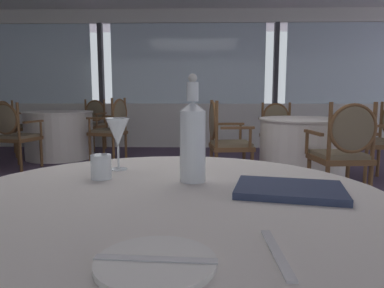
# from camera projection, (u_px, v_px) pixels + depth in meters

# --- Properties ---
(ground_plane) EXTENTS (14.50, 14.50, 0.00)m
(ground_plane) POSITION_uv_depth(u_px,v_px,m) (168.00, 222.00, 2.94)
(ground_plane) COLOR #47384C
(window_wall_far) EXTENTS (10.63, 0.14, 2.61)m
(window_wall_far) POSITION_uv_depth(u_px,v_px,m) (188.00, 93.00, 6.94)
(window_wall_far) COLOR silver
(window_wall_far) RESTS_ON ground_plane
(side_plate) EXTENTS (0.20, 0.20, 0.01)m
(side_plate) POSITION_uv_depth(u_px,v_px,m) (156.00, 263.00, 0.59)
(side_plate) COLOR white
(side_plate) RESTS_ON foreground_table
(butter_knife) EXTENTS (0.21, 0.03, 0.00)m
(butter_knife) POSITION_uv_depth(u_px,v_px,m) (156.00, 260.00, 0.59)
(butter_knife) COLOR silver
(butter_knife) RESTS_ON foreground_table
(dinner_fork) EXTENTS (0.02, 0.20, 0.00)m
(dinner_fork) POSITION_uv_depth(u_px,v_px,m) (277.00, 253.00, 0.63)
(dinner_fork) COLOR silver
(dinner_fork) RESTS_ON foreground_table
(water_bottle) EXTENTS (0.08, 0.08, 0.34)m
(water_bottle) POSITION_uv_depth(u_px,v_px,m) (193.00, 139.00, 1.15)
(water_bottle) COLOR white
(water_bottle) RESTS_ON foreground_table
(wine_glass) EXTENTS (0.09, 0.09, 0.19)m
(wine_glass) POSITION_uv_depth(u_px,v_px,m) (118.00, 133.00, 1.32)
(wine_glass) COLOR white
(wine_glass) RESTS_ON foreground_table
(water_tumbler) EXTENTS (0.07, 0.07, 0.08)m
(water_tumbler) POSITION_uv_depth(u_px,v_px,m) (101.00, 167.00, 1.19)
(water_tumbler) COLOR white
(water_tumbler) RESTS_ON foreground_table
(menu_book) EXTENTS (0.34, 0.27, 0.02)m
(menu_book) POSITION_uv_depth(u_px,v_px,m) (289.00, 190.00, 1.03)
(menu_book) COLOR #2D3856
(menu_book) RESTS_ON foreground_table
(background_table_1) EXTENTS (1.10, 1.10, 0.76)m
(background_table_1) POSITION_uv_depth(u_px,v_px,m) (59.00, 135.00, 5.84)
(background_table_1) COLOR white
(background_table_1) RESTS_ON ground_plane
(dining_chair_1_0) EXTENTS (0.61, 0.56, 0.93)m
(dining_chair_1_0) POSITION_uv_depth(u_px,v_px,m) (13.00, 131.00, 4.89)
(dining_chair_1_0) COLOR brown
(dining_chair_1_0) RESTS_ON ground_plane
(dining_chair_1_1) EXTENTS (0.56, 0.61, 0.98)m
(dining_chair_1_1) POSITION_uv_depth(u_px,v_px,m) (113.00, 125.00, 5.53)
(dining_chair_1_1) COLOR brown
(dining_chair_1_1) RESTS_ON ground_plane
(dining_chair_1_2) EXTENTS (0.61, 0.56, 0.93)m
(dining_chair_1_2) POSITION_uv_depth(u_px,v_px,m) (92.00, 120.00, 6.74)
(dining_chair_1_2) COLOR brown
(dining_chair_1_2) RESTS_ON ground_plane
(dining_chair_1_3) EXTENTS (0.56, 0.61, 0.92)m
(dining_chair_1_3) POSITION_uv_depth(u_px,v_px,m) (10.00, 123.00, 6.09)
(dining_chair_1_3) COLOR brown
(dining_chair_1_3) RESTS_ON ground_plane
(background_table_2) EXTENTS (1.04, 1.04, 0.76)m
(background_table_2) POSITION_uv_depth(u_px,v_px,m) (303.00, 150.00, 4.22)
(background_table_2) COLOR white
(background_table_2) RESTS_ON ground_plane
(dining_chair_2_0) EXTENTS (0.57, 0.51, 0.91)m
(dining_chair_2_0) POSITION_uv_depth(u_px,v_px,m) (278.00, 129.00, 5.12)
(dining_chair_2_0) COLOR brown
(dining_chair_2_0) RESTS_ON ground_plane
(dining_chair_2_1) EXTENTS (0.51, 0.57, 0.96)m
(dining_chair_2_1) POSITION_uv_depth(u_px,v_px,m) (223.00, 136.00, 4.12)
(dining_chair_2_1) COLOR brown
(dining_chair_2_1) RESTS_ON ground_plane
(dining_chair_2_2) EXTENTS (0.57, 0.51, 0.97)m
(dining_chair_2_2) POSITION_uv_depth(u_px,v_px,m) (345.00, 147.00, 3.26)
(dining_chair_2_2) COLOR brown
(dining_chair_2_2) RESTS_ON ground_plane
(dining_chair_2_3) EXTENTS (0.51, 0.57, 0.94)m
(dining_chair_2_3) POSITION_uv_depth(u_px,v_px,m) (381.00, 135.00, 4.27)
(dining_chair_2_3) COLOR brown
(dining_chair_2_3) RESTS_ON ground_plane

